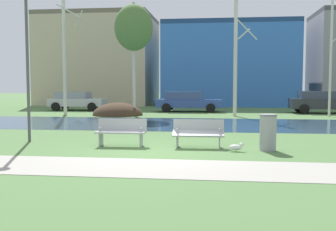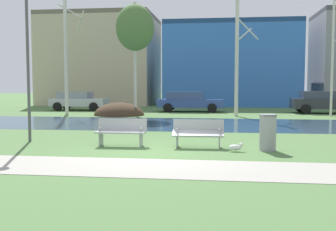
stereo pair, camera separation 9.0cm
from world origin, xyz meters
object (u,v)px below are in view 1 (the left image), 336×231
object	(u,v)px
seagull	(236,147)
bench_left	(121,131)
trash_bin	(268,132)
parked_sedan_second_blue	(188,101)
streetlamp	(27,40)
bench_right	(198,132)
parked_hatch_third_dark	(323,102)
parked_van_nearest_silver	(77,100)

from	to	relation	value
seagull	bench_left	bearing A→B (deg)	169.85
trash_bin	parked_sedan_second_blue	distance (m)	17.02
bench_left	streetlamp	xyz separation A→B (m)	(-3.39, 0.59, 3.01)
trash_bin	streetlamp	bearing A→B (deg)	173.22
bench_left	bench_right	distance (m)	2.47
bench_left	seagull	xyz separation A→B (m)	(3.62, -0.65, -0.34)
bench_left	parked_sedan_second_blue	bearing A→B (deg)	86.76
parked_sedan_second_blue	parked_hatch_third_dark	xyz separation A→B (m)	(9.19, -0.42, 0.03)
seagull	parked_sedan_second_blue	distance (m)	17.14
seagull	parked_hatch_third_dark	distance (m)	17.74
parked_van_nearest_silver	parked_hatch_third_dark	bearing A→B (deg)	-3.27
bench_right	seagull	bearing A→B (deg)	-29.43
bench_left	parked_van_nearest_silver	distance (m)	18.44
streetlamp	parked_sedan_second_blue	size ratio (longest dim) A/B	1.11
seagull	parked_van_nearest_silver	bearing A→B (deg)	122.40
streetlamp	parked_van_nearest_silver	xyz separation A→B (m)	(-4.10, 16.27, -2.74)
bench_left	streetlamp	distance (m)	4.57
seagull	parked_van_nearest_silver	distance (m)	20.74
bench_right	streetlamp	bearing A→B (deg)	174.29
parked_sedan_second_blue	parked_hatch_third_dark	bearing A→B (deg)	-2.63
bench_left	seagull	distance (m)	3.69
bench_left	bench_right	bearing A→B (deg)	0.00
bench_right	trash_bin	distance (m)	2.12
parked_hatch_third_dark	parked_sedan_second_blue	bearing A→B (deg)	177.37
bench_left	parked_hatch_third_dark	distance (m)	18.80
trash_bin	bench_left	bearing A→B (deg)	175.50
trash_bin	seagull	distance (m)	1.07
trash_bin	bench_right	bearing A→B (deg)	170.25
parked_van_nearest_silver	parked_hatch_third_dark	distance (m)	17.63
parked_van_nearest_silver	parked_hatch_third_dark	world-z (taller)	parked_hatch_third_dark
bench_left	parked_sedan_second_blue	world-z (taller)	parked_sedan_second_blue
trash_bin	parked_sedan_second_blue	bearing A→B (deg)	102.34
streetlamp	trash_bin	bearing A→B (deg)	-6.78
parked_hatch_third_dark	bench_right	bearing A→B (deg)	-115.75
parked_hatch_third_dark	bench_left	bearing A→B (deg)	-122.55
bench_left	trash_bin	xyz separation A→B (m)	(4.56, -0.36, 0.09)
streetlamp	parked_van_nearest_silver	size ratio (longest dim) A/B	1.25
seagull	bench_right	bearing A→B (deg)	150.57
seagull	parked_sedan_second_blue	xyz separation A→B (m)	(-2.70, 16.92, 0.63)
parked_van_nearest_silver	parked_hatch_third_dark	size ratio (longest dim) A/B	0.92
trash_bin	parked_hatch_third_dark	xyz separation A→B (m)	(5.55, 16.21, 0.23)
trash_bin	streetlamp	size ratio (longest dim) A/B	0.21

